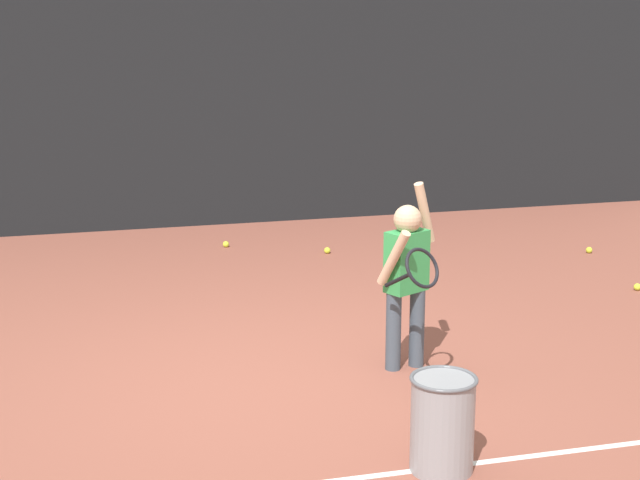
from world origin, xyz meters
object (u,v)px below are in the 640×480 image
object	(u,v)px
tennis_ball_6	(226,244)
tennis_player	(407,272)
ball_hopper	(442,422)
tennis_ball_4	(637,287)
tennis_ball_0	(589,250)
tennis_ball_7	(327,250)

from	to	relation	value
tennis_ball_6	tennis_player	bearing A→B (deg)	-79.83
ball_hopper	tennis_ball_4	bearing A→B (deg)	42.90
tennis_ball_0	tennis_ball_6	distance (m)	3.87
tennis_player	tennis_ball_4	xyz separation A→B (m)	(2.72, 1.30, -0.69)
tennis_ball_6	tennis_ball_7	bearing A→B (deg)	-28.31
ball_hopper	tennis_ball_4	size ratio (longest dim) A/B	8.52
tennis_ball_4	tennis_ball_7	xyz separation A→B (m)	(-2.42, 2.01, 0.00)
tennis_ball_4	tennis_ball_6	size ratio (longest dim) A/B	1.00
tennis_ball_0	tennis_player	bearing A→B (deg)	-138.61
tennis_ball_0	tennis_ball_7	distance (m)	2.77
tennis_player	tennis_ball_7	distance (m)	3.40
tennis_ball_6	tennis_ball_7	size ratio (longest dim) A/B	1.00
tennis_player	tennis_ball_4	bearing A→B (deg)	-0.79
ball_hopper	tennis_player	bearing A→B (deg)	78.04
ball_hopper	tennis_ball_7	size ratio (longest dim) A/B	8.52
ball_hopper	tennis_ball_6	distance (m)	5.39
tennis_player	ball_hopper	xyz separation A→B (m)	(-0.32, -1.53, -0.44)
tennis_player	tennis_ball_0	distance (m)	4.04
tennis_ball_6	ball_hopper	bearing A→B (deg)	-86.10
tennis_ball_0	tennis_ball_7	size ratio (longest dim) A/B	1.00
tennis_ball_0	tennis_ball_6	size ratio (longest dim) A/B	1.00
tennis_ball_0	tennis_ball_4	size ratio (longest dim) A/B	1.00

